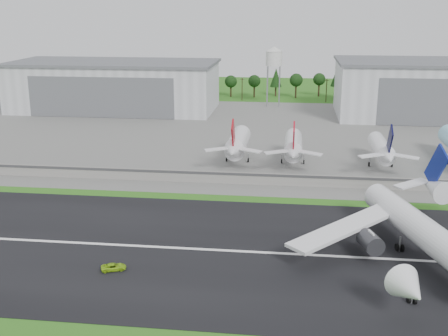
# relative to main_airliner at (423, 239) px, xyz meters

# --- Properties ---
(ground) EXTENTS (600.00, 600.00, 0.00)m
(ground) POSITION_rel_main_airliner_xyz_m (-31.01, -9.58, -4.89)
(ground) COLOR #246217
(ground) RESTS_ON ground
(runway) EXTENTS (320.00, 60.00, 0.10)m
(runway) POSITION_rel_main_airliner_xyz_m (-31.01, 0.42, -4.84)
(runway) COLOR black
(runway) RESTS_ON ground
(runway_centerline) EXTENTS (220.00, 1.00, 0.02)m
(runway_centerline) POSITION_rel_main_airliner_xyz_m (-31.01, 0.42, -4.78)
(runway_centerline) COLOR white
(runway_centerline) RESTS_ON runway
(apron) EXTENTS (320.00, 150.00, 0.10)m
(apron) POSITION_rel_main_airliner_xyz_m (-31.01, 110.42, -4.84)
(apron) COLOR slate
(apron) RESTS_ON ground
(blast_fence) EXTENTS (240.00, 0.61, 3.50)m
(blast_fence) POSITION_rel_main_airliner_xyz_m (-31.01, 45.40, -3.09)
(blast_fence) COLOR gray
(blast_fence) RESTS_ON ground
(hangar_west) EXTENTS (97.00, 44.00, 23.20)m
(hangar_west) POSITION_rel_main_airliner_xyz_m (-111.01, 155.34, 6.74)
(hangar_west) COLOR silver
(hangar_west) RESTS_ON ground
(water_tower) EXTENTS (8.40, 8.40, 29.40)m
(water_tower) POSITION_rel_main_airliner_xyz_m (-36.01, 175.42, 19.66)
(water_tower) COLOR #99999E
(water_tower) RESTS_ON ground
(utility_poles) EXTENTS (230.00, 3.00, 12.00)m
(utility_poles) POSITION_rel_main_airliner_xyz_m (-31.01, 190.42, -4.89)
(utility_poles) COLOR black
(utility_poles) RESTS_ON ground
(treeline) EXTENTS (320.00, 16.00, 22.00)m
(treeline) POSITION_rel_main_airliner_xyz_m (-31.01, 205.42, -4.89)
(treeline) COLOR black
(treeline) RESTS_ON ground
(main_airliner) EXTENTS (54.93, 58.18, 18.17)m
(main_airliner) POSITION_rel_main_airliner_xyz_m (0.00, 0.00, 0.00)
(main_airliner) COLOR white
(main_airliner) RESTS_ON runway
(ground_vehicle) EXTENTS (5.23, 3.79, 1.32)m
(ground_vehicle) POSITION_rel_main_airliner_xyz_m (-58.88, -11.02, -4.13)
(ground_vehicle) COLOR #89C016
(ground_vehicle) RESTS_ON runway
(parked_jet_red_a) EXTENTS (7.36, 31.29, 16.93)m
(parked_jet_red_a) POSITION_rel_main_airliner_xyz_m (-43.19, 67.01, 1.51)
(parked_jet_red_a) COLOR white
(parked_jet_red_a) RESTS_ON ground
(parked_jet_red_b) EXTENTS (7.36, 31.29, 16.64)m
(parked_jet_red_b) POSITION_rel_main_airliner_xyz_m (-25.48, 66.97, 1.24)
(parked_jet_red_b) COLOR silver
(parked_jet_red_b) RESTS_ON ground
(parked_jet_navy) EXTENTS (7.36, 31.29, 16.45)m
(parked_jet_navy) POSITION_rel_main_airliner_xyz_m (1.75, 66.94, 1.07)
(parked_jet_navy) COLOR white
(parked_jet_navy) RESTS_ON ground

